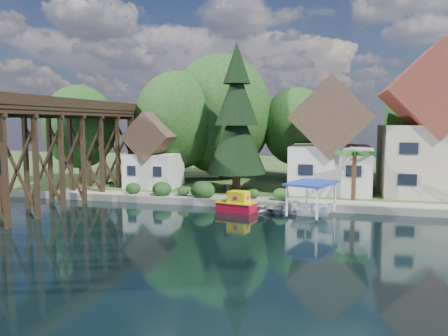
{
  "coord_description": "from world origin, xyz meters",
  "views": [
    {
      "loc": [
        7.33,
        -28.09,
        7.28
      ],
      "look_at": [
        -1.26,
        6.0,
        3.59
      ],
      "focal_mm": 35.0,
      "sensor_mm": 36.0,
      "label": 1
    }
  ],
  "objects_px": {
    "house_left": "(330,144)",
    "palm_tree": "(355,155)",
    "trestle_bridge": "(58,145)",
    "shed": "(154,155)",
    "boat_canopy": "(311,202)",
    "conifer": "(237,120)",
    "tugboat": "(237,203)",
    "boat_white_a": "(279,208)",
    "house_center": "(429,131)"
  },
  "relations": [
    {
      "from": "conifer",
      "to": "boat_canopy",
      "type": "distance_m",
      "value": 12.96
    },
    {
      "from": "house_left",
      "to": "boat_canopy",
      "type": "xyz_separation_m",
      "value": [
        -1.23,
        -10.36,
        -3.97
      ]
    },
    {
      "from": "trestle_bridge",
      "to": "conifer",
      "type": "distance_m",
      "value": 16.66
    },
    {
      "from": "conifer",
      "to": "tugboat",
      "type": "bearing_deg",
      "value": -77.24
    },
    {
      "from": "house_center",
      "to": "conifer",
      "type": "xyz_separation_m",
      "value": [
        -17.97,
        -2.61,
        1.07
      ]
    },
    {
      "from": "trestle_bridge",
      "to": "palm_tree",
      "type": "bearing_deg",
      "value": 13.23
    },
    {
      "from": "house_center",
      "to": "house_left",
      "type": "bearing_deg",
      "value": -176.82
    },
    {
      "from": "house_left",
      "to": "palm_tree",
      "type": "xyz_separation_m",
      "value": [
        2.1,
        -4.93,
        -0.63
      ]
    },
    {
      "from": "shed",
      "to": "boat_white_a",
      "type": "relative_size",
      "value": 2.15
    },
    {
      "from": "tugboat",
      "to": "boat_white_a",
      "type": "xyz_separation_m",
      "value": [
        3.37,
        0.51,
        -0.3
      ]
    },
    {
      "from": "trestle_bridge",
      "to": "palm_tree",
      "type": "distance_m",
      "value": 25.79
    },
    {
      "from": "house_center",
      "to": "palm_tree",
      "type": "distance_m",
      "value": 8.99
    },
    {
      "from": "trestle_bridge",
      "to": "conifer",
      "type": "relative_size",
      "value": 3.04
    },
    {
      "from": "boat_white_a",
      "to": "boat_canopy",
      "type": "distance_m",
      "value": 2.97
    },
    {
      "from": "house_center",
      "to": "boat_canopy",
      "type": "xyz_separation_m",
      "value": [
        -10.23,
        -10.86,
        -5.25
      ]
    },
    {
      "from": "house_left",
      "to": "tugboat",
      "type": "relative_size",
      "value": 3.24
    },
    {
      "from": "tugboat",
      "to": "boat_canopy",
      "type": "xyz_separation_m",
      "value": [
        6.01,
        -0.6,
        0.5
      ]
    },
    {
      "from": "house_left",
      "to": "house_center",
      "type": "bearing_deg",
      "value": 3.18
    },
    {
      "from": "conifer",
      "to": "boat_white_a",
      "type": "distance_m",
      "value": 11.29
    },
    {
      "from": "shed",
      "to": "boat_canopy",
      "type": "bearing_deg",
      "value": -27.83
    },
    {
      "from": "trestle_bridge",
      "to": "boat_canopy",
      "type": "bearing_deg",
      "value": 1.24
    },
    {
      "from": "palm_tree",
      "to": "tugboat",
      "type": "bearing_deg",
      "value": -152.68
    },
    {
      "from": "palm_tree",
      "to": "boat_canopy",
      "type": "bearing_deg",
      "value": -121.51
    },
    {
      "from": "trestle_bridge",
      "to": "house_left",
      "type": "height_order",
      "value": "house_left"
    },
    {
      "from": "conifer",
      "to": "boat_canopy",
      "type": "height_order",
      "value": "conifer"
    },
    {
      "from": "palm_tree",
      "to": "boat_white_a",
      "type": "xyz_separation_m",
      "value": [
        -5.96,
        -4.31,
        -4.13
      ]
    },
    {
      "from": "palm_tree",
      "to": "house_center",
      "type": "bearing_deg",
      "value": 38.18
    },
    {
      "from": "trestle_bridge",
      "to": "shed",
      "type": "bearing_deg",
      "value": 61.81
    },
    {
      "from": "house_left",
      "to": "house_center",
      "type": "height_order",
      "value": "house_center"
    },
    {
      "from": "house_left",
      "to": "boat_canopy",
      "type": "relative_size",
      "value": 2.22
    },
    {
      "from": "house_center",
      "to": "palm_tree",
      "type": "relative_size",
      "value": 3.02
    },
    {
      "from": "shed",
      "to": "boat_canopy",
      "type": "xyz_separation_m",
      "value": [
        16.77,
        -8.85,
        -2.66
      ]
    },
    {
      "from": "trestle_bridge",
      "to": "tugboat",
      "type": "relative_size",
      "value": 13.0
    },
    {
      "from": "trestle_bridge",
      "to": "shed",
      "type": "xyz_separation_m",
      "value": [
        5.0,
        9.33,
        -1.52
      ]
    },
    {
      "from": "trestle_bridge",
      "to": "conifer",
      "type": "xyz_separation_m",
      "value": [
        14.03,
        8.72,
        2.14
      ]
    },
    {
      "from": "palm_tree",
      "to": "boat_canopy",
      "type": "xyz_separation_m",
      "value": [
        -3.33,
        -5.43,
        -3.34
      ]
    },
    {
      "from": "house_left",
      "to": "trestle_bridge",
      "type": "bearing_deg",
      "value": -154.79
    },
    {
      "from": "conifer",
      "to": "boat_canopy",
      "type": "relative_size",
      "value": 2.92
    },
    {
      "from": "conifer",
      "to": "palm_tree",
      "type": "distance_m",
      "value": 11.8
    },
    {
      "from": "tugboat",
      "to": "boat_canopy",
      "type": "height_order",
      "value": "boat_canopy"
    },
    {
      "from": "trestle_bridge",
      "to": "tugboat",
      "type": "xyz_separation_m",
      "value": [
        15.76,
        1.08,
        -4.68
      ]
    },
    {
      "from": "tugboat",
      "to": "palm_tree",
      "type": "bearing_deg",
      "value": 27.32
    },
    {
      "from": "boat_white_a",
      "to": "conifer",
      "type": "bearing_deg",
      "value": 58.88
    },
    {
      "from": "shed",
      "to": "conifer",
      "type": "height_order",
      "value": "conifer"
    },
    {
      "from": "house_left",
      "to": "palm_tree",
      "type": "relative_size",
      "value": 2.4
    },
    {
      "from": "trestle_bridge",
      "to": "shed",
      "type": "distance_m",
      "value": 10.69
    },
    {
      "from": "shed",
      "to": "palm_tree",
      "type": "distance_m",
      "value": 20.4
    },
    {
      "from": "trestle_bridge",
      "to": "house_center",
      "type": "xyz_separation_m",
      "value": [
        32.0,
        11.33,
        1.07
      ]
    },
    {
      "from": "shed",
      "to": "tugboat",
      "type": "distance_m",
      "value": 13.92
    },
    {
      "from": "palm_tree",
      "to": "boat_white_a",
      "type": "distance_m",
      "value": 8.44
    }
  ]
}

